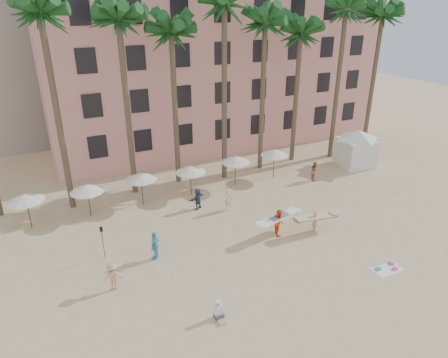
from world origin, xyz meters
TOP-DOWN VIEW (x-y plane):
  - ground at (0.00, 0.00)m, footprint 120.00×120.00m
  - pink_hotel at (7.00, 26.00)m, footprint 35.00×14.00m
  - palm_row at (0.51, 15.00)m, footprint 44.40×5.40m
  - umbrella_row at (-3.00, 12.50)m, footprint 22.50×2.70m
  - cabana at (15.59, 11.62)m, footprint 5.07×5.07m
  - beach_towel at (5.70, -1.93)m, footprint 1.82×1.04m
  - carrier_yellow at (4.47, 3.38)m, footprint 3.21×0.89m
  - carrier_white at (2.07, 4.23)m, footprint 3.26×1.30m
  - beachgoers at (-1.73, 7.43)m, footprint 20.10×8.01m
  - paddle at (-9.08, 6.53)m, footprint 0.18×0.04m
  - seated_man at (-4.96, -1.21)m, footprint 0.44×0.77m

SIDE VIEW (x-z plane):
  - ground at x=0.00m, z-range 0.00..0.00m
  - beach_towel at x=5.70m, z-range -0.04..0.10m
  - seated_man at x=-4.96m, z-range -0.15..0.84m
  - beachgoers at x=-1.73m, z-range -0.07..1.78m
  - carrier_yellow at x=4.47m, z-range 0.13..1.74m
  - carrier_white at x=2.07m, z-range 0.06..1.90m
  - paddle at x=-9.08m, z-range 0.30..2.52m
  - cabana at x=15.59m, z-range 0.32..3.82m
  - umbrella_row at x=-3.00m, z-range 0.97..3.69m
  - pink_hotel at x=7.00m, z-range 0.00..16.00m
  - palm_row at x=0.51m, z-range 4.82..21.12m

